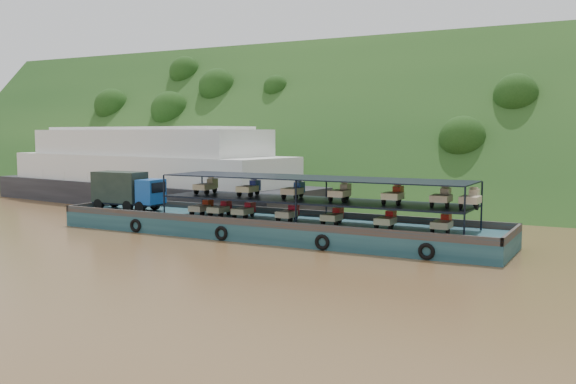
% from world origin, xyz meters
% --- Properties ---
extents(ground, '(160.00, 160.00, 0.00)m').
position_xyz_m(ground, '(0.00, 0.00, 0.00)').
color(ground, brown).
rests_on(ground, ground).
extents(hillside, '(140.00, 39.60, 39.60)m').
position_xyz_m(hillside, '(0.00, 36.00, 0.00)').
color(hillside, '#153714').
rests_on(hillside, ground).
extents(cargo_barge, '(35.00, 7.18, 4.54)m').
position_xyz_m(cargo_barge, '(-3.52, 1.17, 1.11)').
color(cargo_barge, '#12353F').
rests_on(cargo_barge, ground).
extents(passenger_ferry, '(42.33, 16.06, 8.36)m').
position_xyz_m(passenger_ferry, '(-25.24, 13.84, 3.62)').
color(passenger_ferry, black).
rests_on(passenger_ferry, ground).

